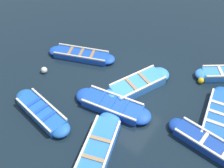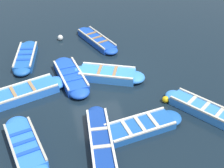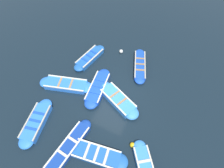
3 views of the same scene
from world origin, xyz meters
TOP-DOWN VIEW (x-y plane):
  - ground_plane at (0.00, 0.00)m, footprint 120.00×120.00m
  - boat_drifting at (3.19, -2.52)m, footprint 1.34×3.38m
  - boat_tucked at (-0.41, 0.01)m, footprint 3.56×2.25m
  - boat_outer_left at (3.36, 0.49)m, footprint 3.92×1.99m
  - boat_broadside at (3.37, 3.59)m, footprint 1.61×3.40m
  - boat_bow_out at (0.77, 4.00)m, footprint 1.08×3.84m
  - boat_stern_in at (1.24, -0.27)m, footprint 1.40×3.56m
  - boat_far_corner at (-0.64, -3.49)m, footprint 1.92×3.58m
  - boat_end_of_row at (-0.81, 3.63)m, footprint 3.61×1.44m
  - buoy_orange_near at (-2.37, 2.31)m, footprint 0.28×0.28m
  - buoy_yellow_far at (1.27, -4.28)m, footprint 0.31×0.31m

SIDE VIEW (x-z plane):
  - ground_plane at x=0.00m, z-range 0.00..0.00m
  - buoy_orange_near at x=-2.37m, z-range 0.00..0.28m
  - boat_end_of_row at x=-0.81m, z-range -0.03..0.32m
  - buoy_yellow_far at x=1.27m, z-range 0.00..0.31m
  - boat_far_corner at x=-0.64m, z-range -0.03..0.34m
  - boat_bow_out at x=0.77m, z-range -0.03..0.38m
  - boat_drifting at x=3.19m, z-range -0.03..0.39m
  - boat_stern_in at x=1.24m, z-range -0.03..0.40m
  - boat_outer_left at x=3.36m, z-range -0.03..0.40m
  - boat_broadside at x=3.37m, z-range -0.03..0.41m
  - boat_tucked at x=-0.41m, z-range -0.03..0.42m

